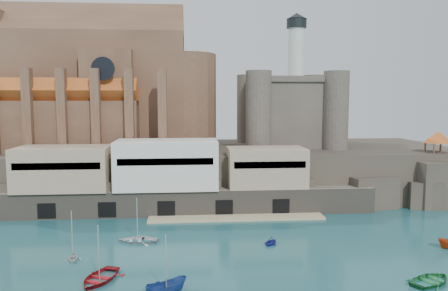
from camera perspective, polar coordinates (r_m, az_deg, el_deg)
name	(u,v)px	position (r m, az deg, el deg)	size (l,w,h in m)	color
ground	(236,256)	(58.38, 1.62, -14.29)	(300.00, 300.00, 0.00)	#184950
promontory	(216,170)	(95.20, -1.04, -3.22)	(100.00, 36.00, 10.00)	#2C2721
quay	(166,179)	(78.89, -7.60, -4.38)	(70.00, 12.00, 13.05)	#696154
church	(104,91)	(97.97, -15.38, 6.93)	(47.00, 25.93, 30.51)	brown
castle_keep	(289,108)	(98.00, 8.45, 4.85)	(21.20, 21.20, 29.30)	#474037
rock_outcrop	(436,183)	(94.89, 25.95, -4.43)	(14.50, 10.50, 8.70)	#2C2721
pavilion	(438,139)	(93.92, 26.15, 0.83)	(6.40, 6.40, 5.40)	brown
boat_0	(100,281)	(53.24, -15.94, -16.60)	(4.52, 1.31, 6.32)	maroon
boat_3	(431,283)	(55.82, 25.43, -15.88)	(4.21, 1.22, 5.90)	#247D3E
boat_4	(73,260)	(60.24, -19.11, -13.98)	(2.38, 1.45, 2.76)	silver
boat_6	(138,242)	(65.09, -11.21, -12.23)	(4.02, 1.17, 5.63)	silver
boat_7	(271,244)	(63.15, 6.14, -12.72)	(2.41, 1.47, 2.80)	navy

